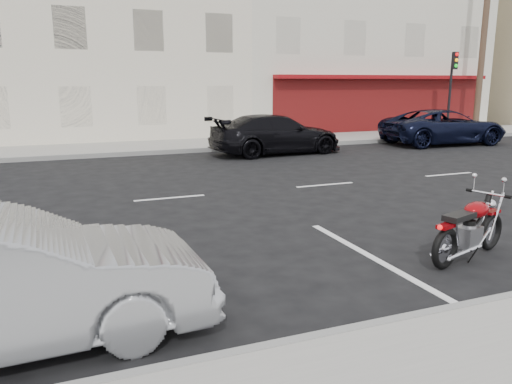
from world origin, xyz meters
The scene contains 11 objects.
ground centered at (0.00, 0.00, 0.00)m, with size 120.00×120.00×0.00m, color black.
sidewalk_far centered at (-5.00, 8.70, 0.07)m, with size 80.00×3.40×0.15m, color gray.
curb_far centered at (-5.00, 7.00, 0.08)m, with size 80.00×0.12×0.16m, color gray.
bldg_cream centered at (-2.00, 16.30, 5.75)m, with size 12.00×12.00×11.50m, color beige.
bldg_corner centered at (11.00, 16.30, 6.25)m, with size 14.00×12.00×12.50m, color beige.
utility_pole centered at (15.50, 8.60, 4.74)m, with size 1.80×0.30×9.00m.
traffic_light centered at (13.50, 8.33, 2.56)m, with size 0.26×0.30×3.80m.
fire_hydrant centered at (12.00, 8.50, 0.53)m, with size 0.20×0.20×0.72m.
motorcycle centered at (1.93, -5.36, 0.43)m, with size 1.84×0.81×0.95m.
suv_far centered at (10.78, 5.62, 0.73)m, with size 2.41×5.24×1.46m, color black.
car_far centered at (3.11, 5.62, 0.71)m, with size 2.00×4.91×1.43m, color black.
Camera 1 is at (-4.23, -10.93, 2.58)m, focal length 35.00 mm.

